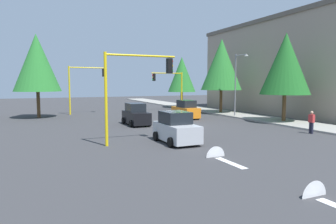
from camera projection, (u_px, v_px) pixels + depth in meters
ground_plane at (176, 126)px, 26.77m from camera, size 120.00×120.00×0.00m
sidewalk_kerb at (239, 115)px, 35.55m from camera, size 80.00×4.00×0.15m
lane_arrow_near at (221, 159)px, 15.08m from camera, size 2.40×1.10×1.10m
lane_arrow_mid at (328, 202)px, 9.62m from camera, size 2.40×1.10×1.10m
apartment_block at (290, 67)px, 38.52m from camera, size 25.51×9.30×11.59m
traffic_signal_far_left at (170, 83)px, 41.43m from camera, size 0.36×4.59×5.29m
traffic_signal_far_right at (84, 81)px, 36.81m from camera, size 0.36×4.59×5.81m
traffic_signal_near_right at (135, 80)px, 18.63m from camera, size 0.36×4.59×5.62m
street_lamp_curbside at (238, 78)px, 33.35m from camera, size 2.15×0.28×7.00m
tree_opposite_side at (37, 63)px, 32.69m from camera, size 4.95×4.95×9.08m
tree_roadside_mid at (221, 65)px, 37.51m from camera, size 5.03×5.03×9.24m
tree_roadside_near at (286, 64)px, 28.65m from camera, size 4.65×4.65×8.52m
tree_roadside_far at (182, 75)px, 46.50m from camera, size 4.25×4.25×7.77m
car_silver at (176, 129)px, 19.29m from camera, size 3.80×2.08×1.98m
car_orange at (186, 110)px, 32.50m from camera, size 3.84×1.93×1.98m
car_black at (136, 115)px, 27.43m from camera, size 3.82×1.93×1.98m
pedestrian_crossing at (311, 122)px, 22.67m from camera, size 0.40×0.24×1.70m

